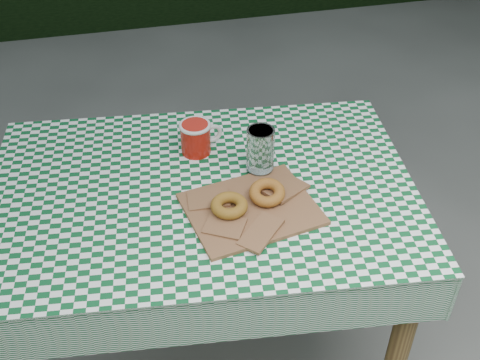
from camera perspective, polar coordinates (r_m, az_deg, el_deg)
The scene contains 7 objects.
table at distance 1.88m, azimuth -3.15°, elevation -9.78°, with size 1.12×0.75×0.75m, color #55391D.
tablecloth at distance 1.61m, azimuth -3.62°, elevation -0.90°, with size 1.14×0.77×0.01m, color #0B4822.
paper_bag at distance 1.53m, azimuth 1.07°, elevation -2.67°, with size 0.32×0.26×0.02m, color brown.
bagel_front at distance 1.51m, azimuth -1.03°, elevation -2.44°, with size 0.09×0.09×0.03m, color brown.
bagel_back at distance 1.54m, azimuth 2.59°, elevation -1.20°, with size 0.09×0.09×0.03m, color #A06721.
coffee_mug at distance 1.71m, azimuth -4.23°, elevation 3.99°, with size 0.17×0.17×0.09m, color #A0140A, non-canonical shape.
drinking_glass at distance 1.62m, azimuth 1.94°, elevation 2.75°, with size 0.08×0.08×0.14m, color silver.
Camera 1 is at (-0.16, -1.05, 1.79)m, focal length 44.98 mm.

